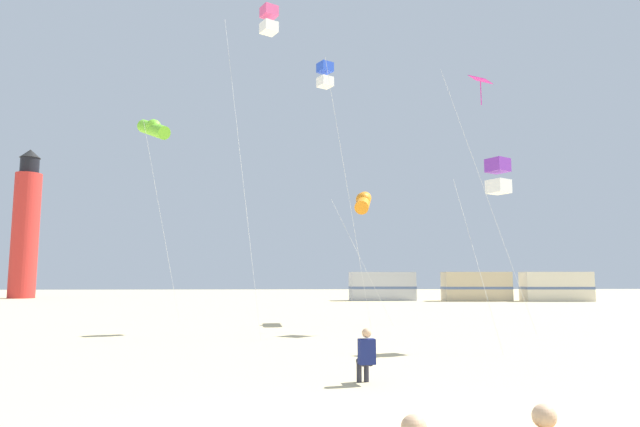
# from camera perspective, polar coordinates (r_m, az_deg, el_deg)

# --- Properties ---
(kite_flyer_standing) EXTENTS (0.37, 0.53, 1.16)m
(kite_flyer_standing) POSITION_cam_1_polar(r_m,az_deg,el_deg) (11.69, 4.86, -14.62)
(kite_flyer_standing) COLOR navy
(kite_flyer_standing) RESTS_ON ground
(kite_tube_lime) EXTENTS (2.77, 2.84, 10.65)m
(kite_tube_lime) POSITION_cam_1_polar(r_m,az_deg,el_deg) (29.71, -17.20, 8.57)
(kite_tube_lime) COLOR silver
(kite_tube_lime) RESTS_ON ground
(kite_box_violet) EXTENTS (1.72, 1.90, 6.06)m
(kite_box_violet) POSITION_cam_1_polar(r_m,az_deg,el_deg) (18.43, 18.32, 3.76)
(kite_box_violet) COLOR silver
(kite_box_violet) RESTS_ON ground
(kite_box_rainbow) EXTENTS (2.25, 2.25, 13.44)m
(kite_box_rainbow) POSITION_cam_1_polar(r_m,az_deg,el_deg) (23.85, -5.43, 19.65)
(kite_box_rainbow) COLOR silver
(kite_box_rainbow) RESTS_ON ground
(kite_box_blue) EXTENTS (2.42, 2.42, 12.16)m
(kite_box_blue) POSITION_cam_1_polar(r_m,az_deg,el_deg) (25.81, 0.55, 14.40)
(kite_box_blue) COLOR silver
(kite_box_blue) RESTS_ON ground
(kite_tube_orange) EXTENTS (2.85, 3.04, 6.79)m
(kite_tube_orange) POSITION_cam_1_polar(r_m,az_deg,el_deg) (27.69, 4.59, 1.23)
(kite_tube_orange) COLOR silver
(kite_tube_orange) RESTS_ON ground
(kite_diamond_magenta) EXTENTS (3.26, 2.79, 11.46)m
(kite_diamond_magenta) POSITION_cam_1_polar(r_m,az_deg,el_deg) (26.18, 16.66, 12.42)
(kite_diamond_magenta) COLOR silver
(kite_diamond_magenta) RESTS_ON ground
(lighthouse_distant) EXTENTS (2.80, 2.80, 16.80)m
(lighthouse_distant) POSITION_cam_1_polar(r_m,az_deg,el_deg) (68.81, -28.70, -1.32)
(lighthouse_distant) COLOR red
(lighthouse_distant) RESTS_ON ground
(rv_van_silver) EXTENTS (6.50, 2.52, 2.80)m
(rv_van_silver) POSITION_cam_1_polar(r_m,az_deg,el_deg) (54.51, 6.59, -7.67)
(rv_van_silver) COLOR #B7BABF
(rv_van_silver) RESTS_ON ground
(rv_van_tan) EXTENTS (6.55, 2.66, 2.80)m
(rv_van_tan) POSITION_cam_1_polar(r_m,az_deg,el_deg) (55.05, 16.19, -7.44)
(rv_van_tan) COLOR #C6B28C
(rv_van_tan) RESTS_ON ground
(rv_van_cream) EXTENTS (6.59, 2.78, 2.80)m
(rv_van_cream) POSITION_cam_1_polar(r_m,az_deg,el_deg) (57.20, 23.71, -7.10)
(rv_van_cream) COLOR beige
(rv_van_cream) RESTS_ON ground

